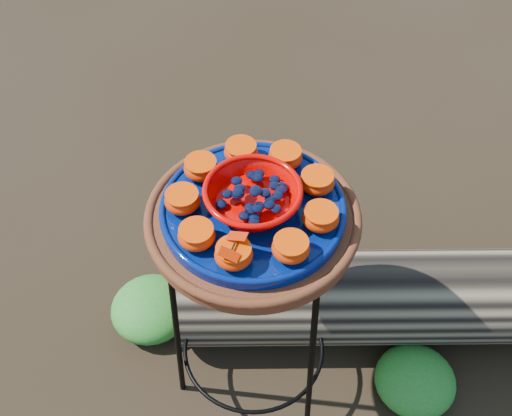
% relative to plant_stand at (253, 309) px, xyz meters
% --- Properties ---
extents(ground, '(60.00, 60.00, 0.00)m').
position_rel_plant_stand_xyz_m(ground, '(0.00, 0.00, -0.35)').
color(ground, black).
extents(plant_stand, '(0.44, 0.44, 0.70)m').
position_rel_plant_stand_xyz_m(plant_stand, '(0.00, 0.00, 0.00)').
color(plant_stand, black).
rests_on(plant_stand, ground).
extents(terracotta_saucer, '(0.47, 0.47, 0.04)m').
position_rel_plant_stand_xyz_m(terracotta_saucer, '(0.00, 0.00, 0.37)').
color(terracotta_saucer, '#3D1611').
rests_on(terracotta_saucer, plant_stand).
extents(cobalt_plate, '(0.40, 0.40, 0.03)m').
position_rel_plant_stand_xyz_m(cobalt_plate, '(0.00, 0.00, 0.40)').
color(cobalt_plate, '#000F41').
rests_on(cobalt_plate, terracotta_saucer).
extents(red_bowl, '(0.20, 0.20, 0.06)m').
position_rel_plant_stand_xyz_m(red_bowl, '(0.00, 0.00, 0.44)').
color(red_bowl, '#D40200').
rests_on(red_bowl, cobalt_plate).
extents(glass_gems, '(0.16, 0.16, 0.03)m').
position_rel_plant_stand_xyz_m(glass_gems, '(0.00, 0.00, 0.48)').
color(glass_gems, black).
rests_on(glass_gems, red_bowl).
extents(orange_half_0, '(0.08, 0.08, 0.04)m').
position_rel_plant_stand_xyz_m(orange_half_0, '(0.00, -0.15, 0.44)').
color(orange_half_0, '#A92000').
rests_on(orange_half_0, cobalt_plate).
extents(orange_half_1, '(0.08, 0.08, 0.04)m').
position_rel_plant_stand_xyz_m(orange_half_1, '(0.11, -0.10, 0.44)').
color(orange_half_1, '#A92000').
rests_on(orange_half_1, cobalt_plate).
extents(orange_half_2, '(0.08, 0.08, 0.04)m').
position_rel_plant_stand_xyz_m(orange_half_2, '(0.15, -0.01, 0.44)').
color(orange_half_2, '#A92000').
rests_on(orange_half_2, cobalt_plate).
extents(orange_half_3, '(0.08, 0.08, 0.04)m').
position_rel_plant_stand_xyz_m(orange_half_3, '(0.12, 0.09, 0.44)').
color(orange_half_3, '#A92000').
rests_on(orange_half_3, cobalt_plate).
extents(orange_half_4, '(0.08, 0.08, 0.04)m').
position_rel_plant_stand_xyz_m(orange_half_4, '(0.04, 0.15, 0.44)').
color(orange_half_4, '#A92000').
rests_on(orange_half_4, cobalt_plate).
extents(orange_half_5, '(0.08, 0.08, 0.04)m').
position_rel_plant_stand_xyz_m(orange_half_5, '(-0.07, 0.14, 0.44)').
color(orange_half_5, '#A92000').
rests_on(orange_half_5, cobalt_plate).
extents(orange_half_6, '(0.08, 0.08, 0.04)m').
position_rel_plant_stand_xyz_m(orange_half_6, '(-0.14, 0.06, 0.44)').
color(orange_half_6, '#A92000').
rests_on(orange_half_6, cobalt_plate).
extents(orange_half_7, '(0.08, 0.08, 0.04)m').
position_rel_plant_stand_xyz_m(orange_half_7, '(-0.14, -0.04, 0.44)').
color(orange_half_7, '#A92000').
rests_on(orange_half_7, cobalt_plate).
extents(orange_half_8, '(0.08, 0.08, 0.04)m').
position_rel_plant_stand_xyz_m(orange_half_8, '(-0.08, -0.12, 0.44)').
color(orange_half_8, '#A92000').
rests_on(orange_half_8, cobalt_plate).
extents(butterfly, '(0.09, 0.06, 0.02)m').
position_rel_plant_stand_xyz_m(butterfly, '(0.00, -0.15, 0.47)').
color(butterfly, '#BD1E00').
rests_on(butterfly, orange_half_0).
extents(driftwood_log, '(1.60, 0.81, 0.29)m').
position_rel_plant_stand_xyz_m(driftwood_log, '(0.49, 0.31, -0.20)').
color(driftwood_log, black).
rests_on(driftwood_log, ground).
extents(foliage_left, '(0.25, 0.25, 0.13)m').
position_rel_plant_stand_xyz_m(foliage_left, '(-0.36, 0.09, -0.29)').
color(foliage_left, '#1C6520').
rests_on(foliage_left, ground).
extents(foliage_right, '(0.24, 0.24, 0.12)m').
position_rel_plant_stand_xyz_m(foliage_right, '(0.47, 0.07, -0.29)').
color(foliage_right, '#1C6520').
rests_on(foliage_right, ground).
extents(foliage_back, '(0.34, 0.34, 0.17)m').
position_rel_plant_stand_xyz_m(foliage_back, '(-0.15, 0.56, -0.26)').
color(foliage_back, '#1C6520').
rests_on(foliage_back, ground).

